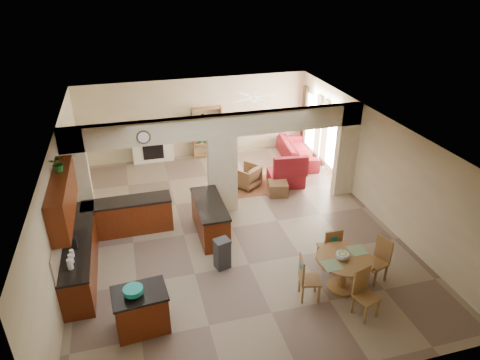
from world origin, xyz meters
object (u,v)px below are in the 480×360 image
object	(u,v)px
sofa	(297,151)
kitchen_island	(141,310)
armchair	(246,176)
dining_table	(343,268)

from	to	relation	value
sofa	kitchen_island	bearing A→B (deg)	145.47
sofa	armchair	distance (m)	2.69
dining_table	sofa	bearing A→B (deg)	76.08
dining_table	armchair	distance (m)	5.12
sofa	armchair	world-z (taller)	sofa
sofa	armchair	size ratio (longest dim) A/B	3.23
dining_table	sofa	xyz separation A→B (m)	(1.61, 6.51, -0.17)
dining_table	armchair	world-z (taller)	dining_table
kitchen_island	sofa	distance (m)	8.73
dining_table	armchair	size ratio (longest dim) A/B	1.58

